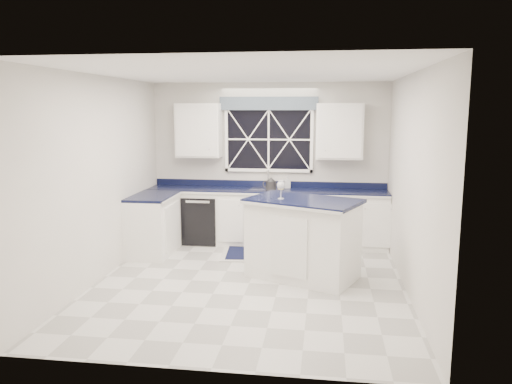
# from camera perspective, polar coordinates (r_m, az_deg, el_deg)

# --- Properties ---
(ground) EXTENTS (4.50, 4.50, 0.00)m
(ground) POSITION_cam_1_polar(r_m,az_deg,el_deg) (6.66, -0.78, -10.37)
(ground) COLOR silver
(ground) RESTS_ON ground
(back_wall) EXTENTS (4.00, 0.10, 2.70)m
(back_wall) POSITION_cam_1_polar(r_m,az_deg,el_deg) (8.54, 1.48, 3.36)
(back_wall) COLOR silver
(back_wall) RESTS_ON ground
(base_cabinets) EXTENTS (3.99, 1.60, 0.90)m
(base_cabinets) POSITION_cam_1_polar(r_m,az_deg,el_deg) (8.28, -1.19, -3.15)
(base_cabinets) COLOR white
(base_cabinets) RESTS_ON ground
(countertop) EXTENTS (3.98, 0.64, 0.04)m
(countertop) POSITION_cam_1_polar(r_m,az_deg,el_deg) (8.31, 1.23, 0.19)
(countertop) COLOR black
(countertop) RESTS_ON base_cabinets
(dishwasher) EXTENTS (0.60, 0.58, 0.82)m
(dishwasher) POSITION_cam_1_polar(r_m,az_deg,el_deg) (8.60, -6.09, -3.00)
(dishwasher) COLOR black
(dishwasher) RESTS_ON ground
(window) EXTENTS (1.65, 0.09, 1.26)m
(window) POSITION_cam_1_polar(r_m,az_deg,el_deg) (8.46, 1.45, 6.56)
(window) COLOR black
(window) RESTS_ON ground
(upper_cabinets) EXTENTS (3.10, 0.34, 0.90)m
(upper_cabinets) POSITION_cam_1_polar(r_m,az_deg,el_deg) (8.33, 1.36, 7.00)
(upper_cabinets) COLOR white
(upper_cabinets) RESTS_ON ground
(faucet) EXTENTS (0.05, 0.20, 0.30)m
(faucet) POSITION_cam_1_polar(r_m,az_deg,el_deg) (8.47, 1.39, 1.60)
(faucet) COLOR silver
(faucet) RESTS_ON countertop
(island) EXTENTS (1.67, 1.37, 1.08)m
(island) POSITION_cam_1_polar(r_m,az_deg,el_deg) (6.77, 5.39, -5.28)
(island) COLOR white
(island) RESTS_ON ground
(rug) EXTENTS (1.55, 1.03, 0.02)m
(rug) POSITION_cam_1_polar(r_m,az_deg,el_deg) (7.92, 1.43, -7.04)
(rug) COLOR #BAB9B4
(rug) RESTS_ON ground
(kettle) EXTENTS (0.28, 0.21, 0.20)m
(kettle) POSITION_cam_1_polar(r_m,az_deg,el_deg) (8.26, 1.71, 0.94)
(kettle) COLOR #2D2C2F
(kettle) RESTS_ON countertop
(wine_glass) EXTENTS (0.10, 0.10, 0.24)m
(wine_glass) POSITION_cam_1_polar(r_m,az_deg,el_deg) (6.63, 2.86, 0.66)
(wine_glass) COLOR silver
(wine_glass) RESTS_ON island
(soap_bottle) EXTENTS (0.12, 0.12, 0.20)m
(soap_bottle) POSITION_cam_1_polar(r_m,az_deg,el_deg) (8.41, 3.59, 1.13)
(soap_bottle) COLOR silver
(soap_bottle) RESTS_ON countertop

